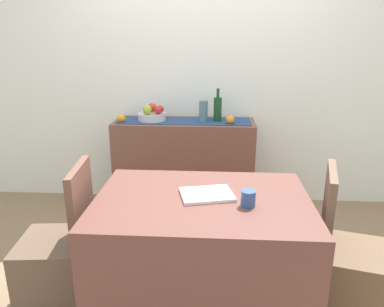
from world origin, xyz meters
TOP-DOWN VIEW (x-y plane):
  - ground_plane at (0.00, 0.00)m, footprint 6.40×6.40m
  - room_wall_rear at (0.00, 1.18)m, footprint 6.40×0.06m
  - sideboard_console at (-0.16, 0.92)m, footprint 1.27×0.42m
  - table_runner at (-0.16, 0.92)m, footprint 1.19×0.32m
  - fruit_bowl at (-0.45, 0.92)m, footprint 0.25×0.25m
  - apple_front at (-0.38, 0.96)m, footprint 0.06×0.06m
  - apple_rear at (-0.39, 0.89)m, footprint 0.07×0.07m
  - apple_center at (-0.49, 0.93)m, footprint 0.07×0.07m
  - apple_right at (-0.48, 0.86)m, footprint 0.08×0.08m
  - apple_upper at (-0.46, 1.00)m, footprint 0.08×0.08m
  - wine_bottle at (0.14, 0.92)m, footprint 0.07×0.07m
  - ceramic_vase at (0.01, 0.92)m, footprint 0.08×0.08m
  - orange_loose_far at (0.25, 0.83)m, footprint 0.08×0.08m
  - orange_loose_near_bowl at (-0.71, 0.84)m, footprint 0.07×0.07m
  - dining_table at (0.06, -0.49)m, footprint 1.17×0.83m
  - open_book at (0.08, -0.47)m, footprint 0.32×0.27m
  - coffee_cup at (0.30, -0.58)m, footprint 0.08×0.08m
  - chair_near_window at (-0.79, -0.49)m, footprint 0.44×0.44m
  - chair_by_corner at (0.91, -0.49)m, footprint 0.49×0.49m

SIDE VIEW (x-z plane):
  - ground_plane at x=0.00m, z-range -0.02..0.00m
  - chair_near_window at x=-0.79m, z-range -0.18..0.72m
  - chair_by_corner at x=0.91m, z-range -0.18..0.72m
  - dining_table at x=0.06m, z-range 0.00..0.74m
  - sideboard_console at x=-0.16m, z-range 0.00..0.85m
  - open_book at x=0.08m, z-range 0.74..0.76m
  - coffee_cup at x=0.30m, z-range 0.74..0.82m
  - table_runner at x=-0.16m, z-range 0.85..0.85m
  - orange_loose_near_bowl at x=-0.71m, z-range 0.85..0.92m
  - fruit_bowl at x=-0.45m, z-range 0.85..0.92m
  - orange_loose_far at x=0.25m, z-range 0.85..0.92m
  - ceramic_vase at x=0.01m, z-range 0.85..1.04m
  - apple_front at x=-0.38m, z-range 0.92..0.98m
  - apple_rear at x=-0.39m, z-range 0.92..0.99m
  - apple_center at x=-0.49m, z-range 0.92..0.99m
  - apple_upper at x=-0.46m, z-range 0.92..1.00m
  - apple_right at x=-0.48m, z-range 0.92..1.00m
  - wine_bottle at x=0.14m, z-range 0.81..1.11m
  - room_wall_rear at x=0.00m, z-range 0.00..2.70m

